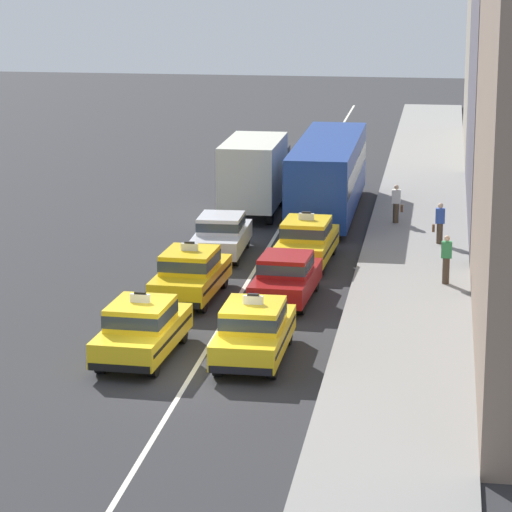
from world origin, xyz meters
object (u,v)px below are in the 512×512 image
taxi_left_nearest (142,328)px  taxi_right_nearest (254,330)px  taxi_left_second (191,273)px  pedestrian_by_storefront (440,223)px  pedestrian_near_crosswalk (396,204)px  pedestrian_mid_block (446,259)px  taxi_right_third (307,240)px  sedan_left_third (221,234)px  bus_right_fourth (328,172)px  box_truck_left_fourth (256,172)px  sedan_right_second (286,276)px

taxi_left_nearest → taxi_right_nearest: (3.13, 0.28, 0.00)m
taxi_left_second → pedestrian_by_storefront: size_ratio=2.94×
pedestrian_near_crosswalk → pedestrian_mid_block: bearing=-77.7°
pedestrian_near_crosswalk → pedestrian_by_storefront: (1.80, -3.52, -0.01)m
taxi_left_nearest → taxi_right_third: size_ratio=1.00×
taxi_left_nearest → sedan_left_third: taxi_left_nearest is taller
taxi_left_second → taxi_right_third: 6.22m
taxi_right_third → pedestrian_near_crosswalk: bearing=66.8°
bus_right_fourth → pedestrian_mid_block: bearing=-66.3°
taxi_right_third → bus_right_fourth: 8.98m
box_truck_left_fourth → sedan_left_third: bearing=-90.6°
sedan_right_second → pedestrian_near_crosswalk: 12.43m
pedestrian_by_storefront → pedestrian_near_crosswalk: bearing=117.1°
pedestrian_by_storefront → taxi_right_nearest: bearing=-108.8°
bus_right_fourth → pedestrian_mid_block: 12.69m
sedan_right_second → pedestrian_mid_block: (5.14, 2.49, 0.15)m
pedestrian_near_crosswalk → box_truck_left_fourth: bearing=162.4°
taxi_left_nearest → taxi_right_nearest: same height
taxi_left_second → sedan_right_second: 3.13m
pedestrian_mid_block → pedestrian_by_storefront: bearing=92.7°
box_truck_left_fourth → sedan_right_second: box_truck_left_fourth is taller
box_truck_left_fourth → taxi_right_third: box_truck_left_fourth is taller
box_truck_left_fourth → pedestrian_by_storefront: bearing=-34.6°
sedan_right_second → pedestrian_mid_block: 5.72m
taxi_right_nearest → taxi_right_third: same height
pedestrian_by_storefront → pedestrian_mid_block: bearing=-87.3°
sedan_right_second → pedestrian_by_storefront: 9.82m
box_truck_left_fourth → pedestrian_near_crosswalk: bearing=-17.6°
taxi_left_nearest → sedan_right_second: (3.27, 6.44, -0.03)m
box_truck_left_fourth → bus_right_fourth: bearing=1.6°
taxi_left_second → taxi_right_nearest: (2.99, -6.00, 0.00)m
taxi_right_nearest → sedan_right_second: (0.13, 6.16, -0.03)m
taxi_right_third → pedestrian_mid_block: 5.70m
sedan_left_third → box_truck_left_fourth: 8.20m
taxi_left_nearest → box_truck_left_fourth: (0.20, 20.44, 0.90)m
bus_right_fourth → pedestrian_near_crosswalk: size_ratio=7.06×
box_truck_left_fourth → taxi_right_nearest: box_truck_left_fourth is taller
box_truck_left_fourth → pedestrian_near_crosswalk: (6.13, -1.95, -0.84)m
sedan_left_third → pedestrian_by_storefront: size_ratio=2.75×
sedan_left_third → pedestrian_by_storefront: bearing=18.5°
taxi_left_second → pedestrian_by_storefront: (7.99, 8.68, 0.06)m
sedan_left_third → taxi_left_second: bearing=-89.7°
taxi_right_third → sedan_right_second: bearing=-91.2°
taxi_left_second → taxi_right_third: (3.23, 5.31, 0.00)m
taxi_right_nearest → pedestrian_mid_block: size_ratio=2.74×
box_truck_left_fourth → pedestrian_mid_block: 14.16m
sedan_left_third → box_truck_left_fourth: box_truck_left_fourth is taller
taxi_left_second → taxi_right_nearest: size_ratio=1.01×
taxi_left_nearest → taxi_left_second: same height
pedestrian_by_storefront → taxi_left_nearest: bearing=-118.5°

